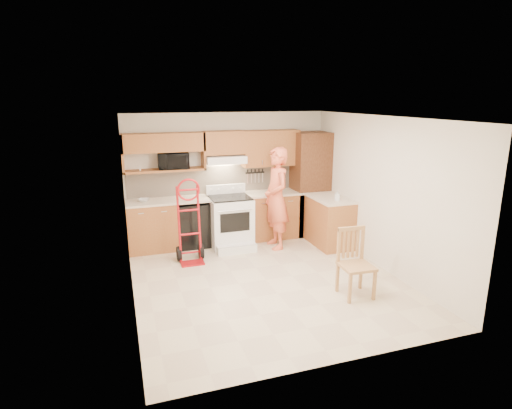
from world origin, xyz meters
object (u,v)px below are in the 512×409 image
range (231,218)px  dining_chair (357,264)px  microwave (173,160)px  hand_truck (190,225)px  person (276,198)px

range → dining_chair: bearing=-65.6°
microwave → range: size_ratio=0.48×
microwave → range: bearing=-23.2°
microwave → hand_truck: 1.38m
dining_chair → person: bearing=101.4°
microwave → person: size_ratio=0.29×
dining_chair → microwave: bearing=127.9°
microwave → hand_truck: bearing=-82.2°
microwave → person: 2.04m
person → dining_chair: 2.33m
range → hand_truck: bearing=-148.7°
range → person: 0.93m
person → dining_chair: bearing=8.2°
person → dining_chair: size_ratio=1.94×
microwave → dining_chair: bearing=-53.1°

